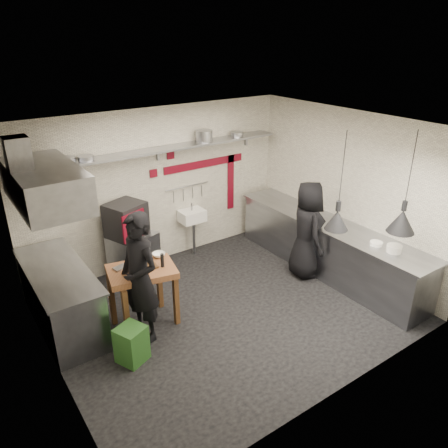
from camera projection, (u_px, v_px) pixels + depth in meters
floor at (227, 310)px, 6.73m from camera, size 5.00×5.00×0.00m
ceiling at (228, 128)px, 5.59m from camera, size 5.00×5.00×0.00m
wall_back at (159, 187)px, 7.73m from camera, size 5.00×0.04×2.80m
wall_front at (343, 295)px, 4.58m from camera, size 5.00×0.04×2.80m
wall_left at (44, 281)px, 4.85m from camera, size 0.04×4.20×2.80m
wall_right at (347, 193)px, 7.46m from camera, size 0.04×4.20×2.80m
red_band_horiz at (205, 164)px, 8.10m from camera, size 1.70×0.02×0.14m
red_band_vert at (231, 182)px, 8.61m from camera, size 0.14×0.02×1.10m
red_tile_a at (171, 155)px, 7.62m from camera, size 0.14×0.02×0.14m
red_tile_b at (153, 173)px, 7.55m from camera, size 0.14×0.02×0.14m
back_shelf at (161, 149)px, 7.30m from camera, size 4.60×0.34×0.04m
shelf_bracket_left at (42, 172)px, 6.46m from camera, size 0.04×0.06×0.24m
shelf_bracket_mid at (158, 153)px, 7.45m from camera, size 0.04×0.06×0.24m
shelf_bracket_right at (246, 139)px, 8.45m from camera, size 0.04×0.06×0.24m
pan_far_left at (66, 160)px, 6.45m from camera, size 0.30×0.30×0.09m
pan_mid_left at (86, 158)px, 6.61m from camera, size 0.28×0.28×0.07m
stock_pot at (204, 136)px, 7.70m from camera, size 0.35×0.35×0.20m
pan_right at (237, 134)px, 8.10m from camera, size 0.29×0.29×0.08m
oven_stand at (134, 256)px, 7.50m from camera, size 0.86×0.82×0.80m
combi_oven at (126, 220)px, 7.18m from camera, size 0.72×0.69×0.58m
oven_door at (134, 226)px, 6.96m from camera, size 0.45×0.19×0.46m
oven_glass at (133, 226)px, 6.97m from camera, size 0.35×0.15×0.34m
hand_sink at (192, 216)px, 8.13m from camera, size 0.46×0.34×0.22m
sink_tap at (192, 207)px, 8.06m from camera, size 0.03×0.03×0.14m
sink_drain at (194, 238)px, 8.28m from camera, size 0.06×0.06×0.66m
utensil_rail at (187, 186)px, 8.02m from camera, size 0.90×0.02×0.02m
counter_right at (327, 248)px, 7.67m from camera, size 0.70×3.80×0.90m
counter_right_top at (330, 224)px, 7.48m from camera, size 0.76×3.90×0.03m
plate_stack at (394, 249)px, 6.46m from camera, size 0.26×0.26×0.11m
small_bowl_right at (376, 243)px, 6.69m from camera, size 0.25×0.25×0.05m
counter_left at (62, 299)px, 6.21m from camera, size 0.70×1.90×0.90m
counter_left_top at (56, 271)px, 6.02m from camera, size 0.76×2.00×0.03m
extractor_hood at (45, 185)px, 5.54m from camera, size 0.78×1.60×0.50m
hood_duct at (18, 157)px, 5.25m from camera, size 0.28×0.28×0.50m
green_bin at (132, 344)px, 5.62m from camera, size 0.44×0.44×0.50m
prep_table at (144, 297)px, 6.24m from camera, size 1.04×0.83×0.92m
cutting_board at (145, 267)px, 6.07m from camera, size 0.32×0.23×0.02m
pepper_mill at (162, 260)px, 6.07m from camera, size 0.06×0.06×0.20m
lemon_a at (137, 273)px, 5.87m from camera, size 0.10×0.10×0.08m
lemon_b at (140, 272)px, 5.90m from camera, size 0.08×0.08×0.08m
veg_ball at (146, 258)px, 6.23m from camera, size 0.12×0.12×0.10m
steel_tray at (121, 268)px, 6.05m from camera, size 0.21×0.16×0.03m
bowl at (159, 255)px, 6.37m from camera, size 0.23×0.23×0.06m
heat_lamp_near at (341, 182)px, 5.76m from camera, size 0.43×0.43×1.37m
heat_lamp_far at (409, 183)px, 5.82m from camera, size 0.51×0.51×1.44m
chef_left at (140, 279)px, 5.79m from camera, size 0.58×0.76×1.86m
chef_right at (307, 230)px, 7.39m from camera, size 0.80×0.97×1.70m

